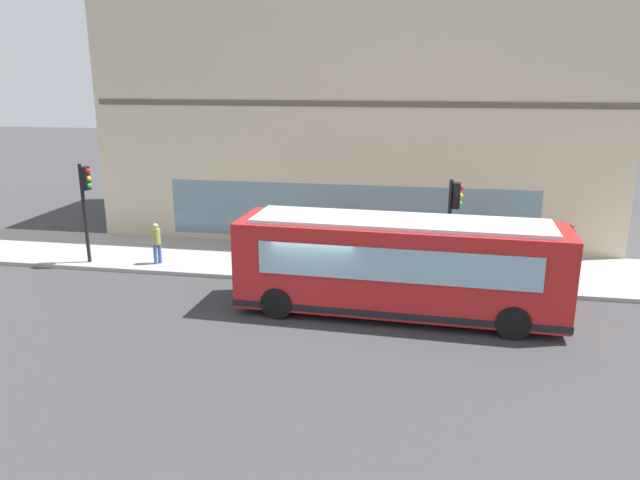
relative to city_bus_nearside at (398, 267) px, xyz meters
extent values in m
plane|color=#38383A|center=(-0.36, 2.49, -1.55)|extent=(120.00, 120.00, 0.00)
cube|color=#9E9991|center=(4.60, 2.49, -1.48)|extent=(4.73, 40.00, 0.15)
cube|color=beige|center=(11.71, 2.49, 4.03)|extent=(9.49, 22.52, 11.17)
cube|color=brown|center=(7.12, 2.49, 4.59)|extent=(0.36, 22.07, 0.24)
cube|color=slate|center=(7.02, 2.49, 0.05)|extent=(0.12, 15.76, 2.40)
cube|color=red|center=(0.00, -0.02, 0.05)|extent=(2.92, 10.10, 2.70)
cube|color=silver|center=(0.00, -0.02, 1.46)|extent=(2.51, 9.08, 0.12)
cube|color=#8CB2C6|center=(0.21, 4.96, 0.50)|extent=(2.20, 0.17, 1.20)
cube|color=#8CB2C6|center=(1.27, -0.07, 0.45)|extent=(0.41, 8.20, 1.00)
cube|color=#8CB2C6|center=(-1.27, 0.04, 0.45)|extent=(0.41, 8.20, 1.00)
cube|color=black|center=(0.00, -0.02, -1.12)|extent=(2.96, 10.14, 0.20)
cylinder|color=black|center=(1.30, 3.53, -1.05)|extent=(0.34, 1.01, 1.00)
cylinder|color=black|center=(-1.00, 3.63, -1.05)|extent=(0.34, 1.01, 1.00)
cylinder|color=black|center=(1.00, -3.46, -1.05)|extent=(0.34, 1.01, 1.00)
cylinder|color=black|center=(-1.29, -3.36, -1.05)|extent=(0.34, 1.01, 1.00)
cylinder|color=black|center=(2.92, -1.60, 0.44)|extent=(0.14, 0.14, 3.69)
cube|color=black|center=(2.92, -1.79, 1.73)|extent=(0.32, 0.24, 0.90)
sphere|color=red|center=(2.92, -1.92, 2.01)|extent=(0.20, 0.20, 0.20)
sphere|color=yellow|center=(2.92, -1.92, 1.73)|extent=(0.20, 0.20, 0.20)
sphere|color=green|center=(2.92, -1.92, 1.45)|extent=(0.20, 0.20, 0.20)
cylinder|color=black|center=(2.84, 12.22, 0.54)|extent=(0.14, 0.14, 3.89)
cube|color=black|center=(2.84, 12.03, 1.94)|extent=(0.32, 0.24, 0.90)
sphere|color=red|center=(2.84, 11.90, 2.22)|extent=(0.20, 0.20, 0.20)
sphere|color=yellow|center=(2.84, 11.90, 1.94)|extent=(0.20, 0.20, 0.20)
sphere|color=green|center=(2.84, 11.90, 1.66)|extent=(0.20, 0.20, 0.20)
cylinder|color=gold|center=(6.22, -4.21, -1.13)|extent=(0.24, 0.24, 0.55)
sphere|color=gold|center=(6.22, -4.21, -0.77)|extent=(0.22, 0.22, 0.22)
cylinder|color=gold|center=(6.22, -4.38, -1.08)|extent=(0.10, 0.12, 0.10)
cylinder|color=gold|center=(6.39, -4.21, -1.08)|extent=(0.12, 0.10, 0.10)
cylinder|color=silver|center=(5.47, -5.32, -1.01)|extent=(0.14, 0.14, 0.78)
cylinder|color=silver|center=(5.36, -5.47, -1.01)|extent=(0.14, 0.14, 0.78)
cylinder|color=#3F8C4C|center=(5.42, -5.39, -0.32)|extent=(0.32, 0.32, 0.62)
sphere|color=#9E704C|center=(5.42, -5.39, 0.10)|extent=(0.21, 0.21, 0.21)
cylinder|color=#8C3F8C|center=(5.82, -6.38, -1.01)|extent=(0.14, 0.14, 0.78)
cylinder|color=#8C3F8C|center=(6.00, -6.37, -1.01)|extent=(0.14, 0.14, 0.78)
cylinder|color=#B23338|center=(5.91, -6.37, -0.32)|extent=(0.32, 0.32, 0.62)
sphere|color=brown|center=(5.91, -6.37, 0.10)|extent=(0.21, 0.21, 0.21)
cylinder|color=#3359A5|center=(3.05, 9.52, -1.01)|extent=(0.14, 0.14, 0.79)
cylinder|color=#3359A5|center=(3.18, 9.40, -1.01)|extent=(0.14, 0.14, 0.79)
cylinder|color=#99994C|center=(3.11, 9.46, -0.31)|extent=(0.32, 0.32, 0.62)
sphere|color=tan|center=(3.11, 9.46, 0.11)|extent=(0.21, 0.21, 0.21)
cube|color=#BF3F19|center=(3.16, 0.10, -0.95)|extent=(0.44, 0.40, 0.90)
cube|color=#8CB2C6|center=(3.16, -0.11, -0.77)|extent=(0.35, 0.03, 0.30)
camera|label=1|loc=(-17.84, -0.71, 5.80)|focal=33.69mm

